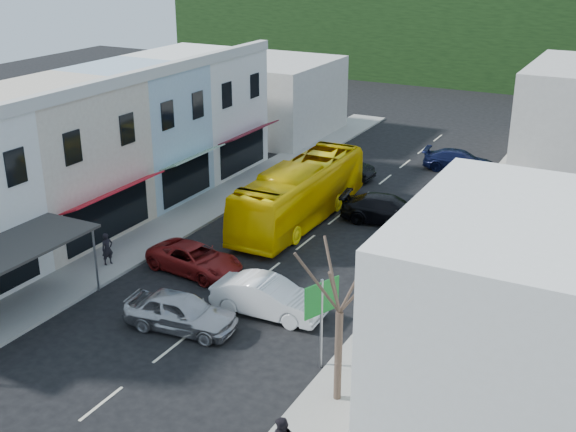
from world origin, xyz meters
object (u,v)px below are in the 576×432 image
object	(u,v)px
car_red	(195,259)
traffic_signal	(521,123)
bus	(300,195)
car_silver	(181,314)
car_white	(268,300)
direction_sign	(321,325)
street_tree	(340,312)
pedestrian_left	(107,248)

from	to	relation	value
car_red	traffic_signal	xyz separation A→B (m)	(9.68, 28.49, 1.57)
bus	car_silver	bearing A→B (deg)	-85.74
car_silver	car_white	xyz separation A→B (m)	(2.58, 2.76, 0.00)
car_silver	car_white	bearing A→B (deg)	-49.56
car_silver	car_red	bearing A→B (deg)	21.95
direction_sign	traffic_signal	size ratio (longest dim) A/B	0.81
car_white	direction_sign	world-z (taller)	direction_sign
car_silver	car_red	xyz separation A→B (m)	(-2.60, 4.80, 0.00)
car_red	street_tree	size ratio (longest dim) A/B	0.65
street_tree	traffic_signal	distance (m)	34.89
street_tree	traffic_signal	world-z (taller)	street_tree
street_tree	pedestrian_left	bearing A→B (deg)	161.43
car_red	pedestrian_left	world-z (taller)	pedestrian_left
car_white	direction_sign	distance (m)	4.75
car_silver	car_red	world-z (taller)	same
bus	direction_sign	size ratio (longest dim) A/B	3.15
direction_sign	bus	bearing A→B (deg)	141.83
direction_sign	car_red	bearing A→B (deg)	174.28
street_tree	traffic_signal	bearing A→B (deg)	91.12
bus	direction_sign	distance (m)	15.10
car_white	direction_sign	xyz separation A→B (m)	(3.75, -2.67, 1.14)
car_red	street_tree	distance (m)	12.49
car_silver	traffic_signal	size ratio (longest dim) A/B	0.97
pedestrian_left	traffic_signal	size ratio (longest dim) A/B	0.37
car_red	traffic_signal	bearing A→B (deg)	-12.16
bus	pedestrian_left	distance (m)	11.37
car_white	pedestrian_left	distance (m)	9.31
car_white	pedestrian_left	size ratio (longest dim) A/B	2.59
pedestrian_left	traffic_signal	world-z (taller)	traffic_signal
car_white	bus	bearing A→B (deg)	17.57
pedestrian_left	street_tree	distance (m)	15.47
car_red	pedestrian_left	xyz separation A→B (m)	(-4.10, -1.51, 0.30)
car_red	direction_sign	bearing A→B (deg)	-111.20
bus	car_red	world-z (taller)	bus
car_white	car_red	size ratio (longest dim) A/B	0.96
car_silver	pedestrian_left	world-z (taller)	pedestrian_left
bus	street_tree	xyz separation A→B (m)	(8.91, -14.77, 1.99)
direction_sign	traffic_signal	xyz separation A→B (m)	(0.74, 33.20, 0.43)
bus	car_silver	xyz separation A→B (m)	(1.16, -13.20, -0.85)
street_tree	car_red	bearing A→B (deg)	148.40
car_silver	traffic_signal	xyz separation A→B (m)	(7.08, 33.29, 1.57)
bus	car_red	bearing A→B (deg)	-100.50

